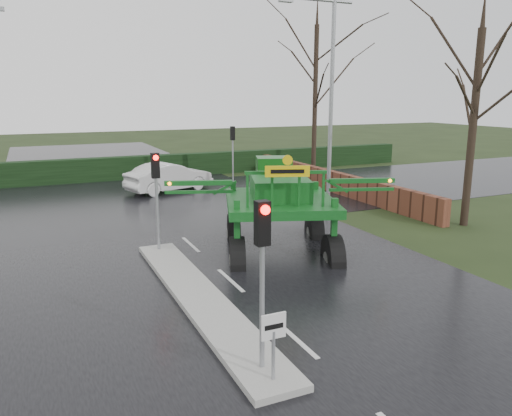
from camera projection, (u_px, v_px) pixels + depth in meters
name	position (u px, v px, depth m)	size (l,w,h in m)	color
ground	(295.00, 339.00, 11.33)	(140.00, 140.00, 0.00)	black
road_main	(176.00, 232.00, 20.21)	(14.00, 80.00, 0.02)	black
road_cross	(144.00, 203.00, 25.54)	(80.00, 12.00, 0.02)	black
median_island	(199.00, 297.00, 13.46)	(1.20, 10.00, 0.16)	gray
hedge_row	(118.00, 168.00, 32.48)	(44.00, 0.90, 1.50)	black
brick_wall	(320.00, 178.00, 29.64)	(0.40, 20.00, 1.20)	#592D1E
keep_left_sign	(273.00, 336.00, 9.24)	(0.50, 0.07, 1.35)	gray
traffic_signal_near	(262.00, 250.00, 9.34)	(0.26, 0.33, 3.52)	gray
traffic_signal_mid	(156.00, 181.00, 16.89)	(0.26, 0.33, 3.52)	gray
traffic_signal_far	(233.00, 141.00, 31.15)	(0.26, 0.33, 3.52)	gray
street_light_right	(326.00, 83.00, 23.97)	(3.85, 0.30, 10.00)	gray
tree_right_near	(475.00, 101.00, 20.15)	(5.60, 5.60, 9.64)	black
tree_right_far	(316.00, 79.00, 33.79)	(7.00, 7.00, 12.05)	black
crop_sprayer	(236.00, 199.00, 16.18)	(7.59, 5.94, 4.48)	black
white_sedan	(170.00, 192.00, 28.68)	(1.74, 5.00, 1.65)	silver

